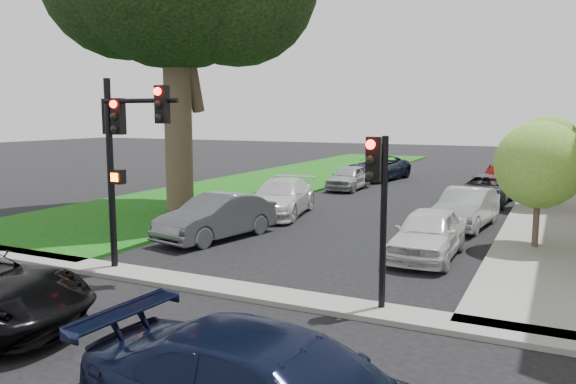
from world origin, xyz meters
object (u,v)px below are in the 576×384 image
at_px(car_parked_7, 349,177).
at_px(traffic_signal_main, 122,140).
at_px(car_parked_0, 428,233).
at_px(car_parked_3, 501,175).
at_px(small_tree_c, 550,142).
at_px(car_parked_1, 466,208).
at_px(car_parked_2, 484,190).
at_px(traffic_signal_secondary, 378,190).
at_px(small_tree_a, 540,165).
at_px(car_parked_6, 281,197).
at_px(car_parked_8, 378,168).
at_px(car_parked_4, 510,167).
at_px(car_parked_5, 217,217).
at_px(small_tree_b, 547,147).

bearing_deg(car_parked_7, traffic_signal_main, -88.86).
bearing_deg(car_parked_0, car_parked_3, 88.89).
xyz_separation_m(small_tree_c, car_parked_1, (-2.47, -12.13, -1.95)).
distance_m(traffic_signal_main, car_parked_2, 17.91).
height_order(traffic_signal_main, car_parked_1, traffic_signal_main).
bearing_deg(traffic_signal_main, traffic_signal_secondary, -0.34).
distance_m(small_tree_a, car_parked_6, 10.15).
bearing_deg(car_parked_8, car_parked_4, 37.43).
bearing_deg(car_parked_6, car_parked_5, -99.91).
distance_m(small_tree_a, traffic_signal_secondary, 7.89).
height_order(car_parked_2, car_parked_6, car_parked_6).
relative_size(car_parked_3, car_parked_8, 0.76).
relative_size(car_parked_4, car_parked_6, 1.03).
distance_m(traffic_signal_secondary, car_parked_6, 11.87).
distance_m(car_parked_2, car_parked_4, 11.65).
relative_size(car_parked_0, car_parked_2, 0.88).
bearing_deg(traffic_signal_secondary, car_parked_0, 89.96).
bearing_deg(car_parked_7, car_parked_8, 89.90).
bearing_deg(small_tree_b, traffic_signal_main, -121.70).
relative_size(small_tree_b, traffic_signal_main, 0.81).
xyz_separation_m(car_parked_1, car_parked_3, (-0.00, 12.75, 0.01)).
height_order(car_parked_3, car_parked_4, car_parked_4).
distance_m(traffic_signal_secondary, car_parked_1, 10.27).
xyz_separation_m(car_parked_1, car_parked_5, (-7.19, -5.65, 0.03)).
relative_size(car_parked_1, car_parked_4, 0.83).
bearing_deg(traffic_signal_secondary, small_tree_b, 79.94).
height_order(car_parked_4, car_parked_7, car_parked_4).
relative_size(car_parked_6, car_parked_8, 0.91).
bearing_deg(car_parked_1, small_tree_c, 84.48).
distance_m(small_tree_b, car_parked_4, 12.71).
relative_size(small_tree_a, car_parked_6, 0.77).
bearing_deg(small_tree_c, car_parked_8, 172.18).
distance_m(small_tree_a, car_parked_2, 9.45).
bearing_deg(small_tree_c, car_parked_3, 165.99).
height_order(small_tree_b, car_parked_7, small_tree_b).
bearing_deg(traffic_signal_secondary, car_parked_5, 147.15).
xyz_separation_m(small_tree_a, car_parked_3, (-2.48, 15.45, -1.91)).
relative_size(traffic_signal_main, car_parked_8, 0.90).
height_order(traffic_signal_main, car_parked_6, traffic_signal_main).
height_order(car_parked_0, car_parked_3, car_parked_3).
distance_m(small_tree_a, car_parked_5, 10.27).
bearing_deg(small_tree_c, small_tree_a, -90.00).
bearing_deg(car_parked_0, traffic_signal_main, -144.04).
bearing_deg(car_parked_5, car_parked_8, 102.38).
bearing_deg(car_parked_8, car_parked_2, -37.04).
bearing_deg(traffic_signal_main, car_parked_4, 75.50).
bearing_deg(car_parked_3, car_parked_0, -100.10).
relative_size(car_parked_4, car_parked_5, 1.17).
bearing_deg(small_tree_b, car_parked_1, -114.25).
height_order(car_parked_6, car_parked_7, car_parked_6).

